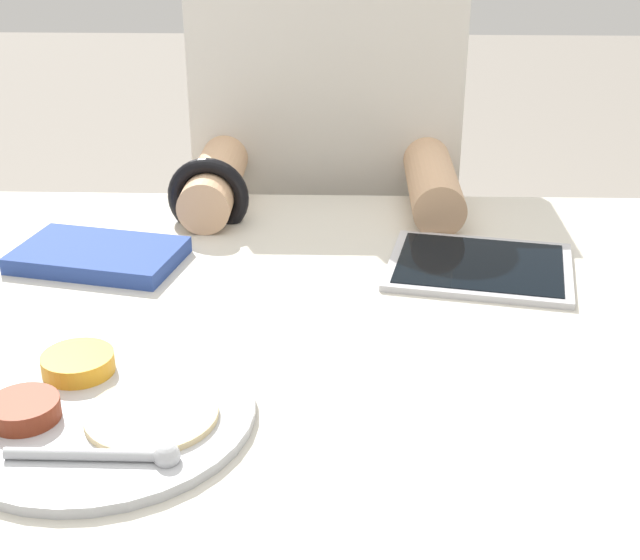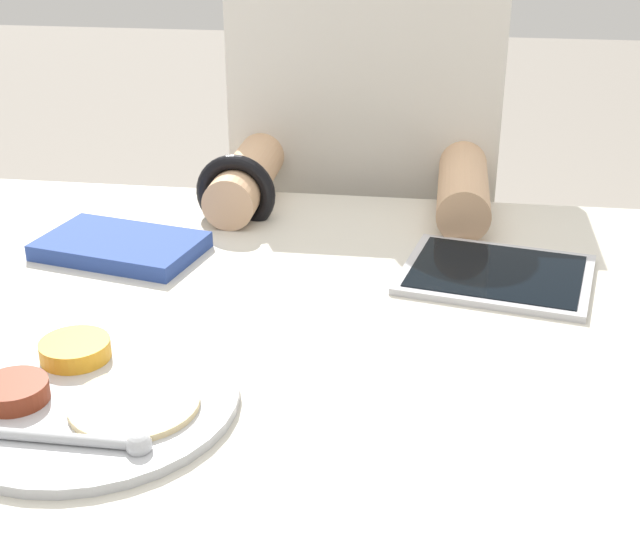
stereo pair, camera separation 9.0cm
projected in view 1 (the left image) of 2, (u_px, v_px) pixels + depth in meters
thali_tray at (99, 409)px, 0.78m from camera, size 0.27×0.27×0.03m
red_notebook at (99, 256)px, 1.08m from camera, size 0.21×0.16×0.02m
tablet_device at (480, 266)px, 1.06m from camera, size 0.24×0.21×0.01m
person_diner at (326, 255)px, 1.52m from camera, size 0.41×0.44×1.18m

